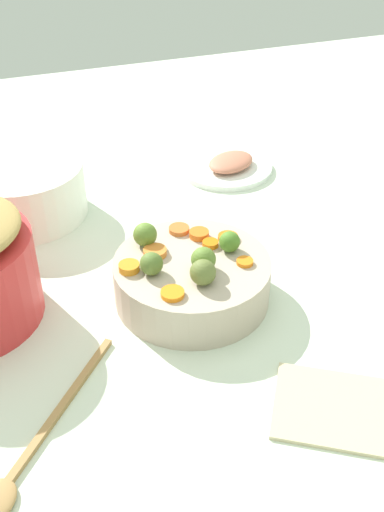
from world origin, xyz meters
The scene contains 20 objects.
tabletop centered at (0.00, 0.00, 0.01)m, with size 2.40×2.40×0.02m, color silver.
serving_bowl_carrots centered at (-0.03, 0.02, 0.06)m, with size 0.25×0.25×0.07m, color #BEAC99.
carrot_slice_0 centered at (-0.07, -0.03, 0.10)m, with size 0.04×0.04×0.01m, color orange.
carrot_slice_1 centered at (-0.05, -0.08, 0.10)m, with size 0.03×0.03×0.01m, color orange.
carrot_slice_2 centered at (-0.09, 0.05, 0.10)m, with size 0.03×0.03×0.01m, color orange.
carrot_slice_3 centered at (0.00, 0.09, 0.10)m, with size 0.03×0.03×0.01m, color orange.
carrot_slice_4 centered at (-0.12, 0.03, 0.10)m, with size 0.03×0.03×0.01m, color orange.
carrot_slice_5 centered at (-0.07, 0.09, 0.10)m, with size 0.03×0.03×0.01m, color orange.
carrot_slice_6 centered at (0.03, -0.04, 0.10)m, with size 0.03×0.03×0.01m, color orange.
carrot_slice_7 centered at (-0.06, 0.06, 0.10)m, with size 0.03×0.03×0.01m, color orange.
brussels_sprout_0 centered at (-0.10, -0.04, 0.11)m, with size 0.04×0.04×0.04m, color olive.
brussels_sprout_1 centered at (-0.04, 0.08, 0.11)m, with size 0.03×0.03×0.03m, color #4B7C27.
brussels_sprout_2 centered at (-0.03, -0.05, 0.11)m, with size 0.04×0.04×0.04m, color #55702E.
brussels_sprout_3 centered at (-0.01, 0.03, 0.11)m, with size 0.04×0.04×0.04m, color olive.
brussels_sprout_4 centered at (0.02, 0.01, 0.11)m, with size 0.04×0.04×0.04m, color olive.
wooden_spoon centered at (0.19, -0.28, 0.03)m, with size 0.25×0.23×0.01m.
casserole_dish centered at (-0.39, -0.19, 0.07)m, with size 0.23×0.23×0.10m, color white.
ham_plate centered at (-0.43, 0.24, 0.03)m, with size 0.21×0.21×0.01m, color white.
ham_slice_main centered at (-0.41, 0.25, 0.04)m, with size 0.11×0.08×0.03m, color #C6755A.
dish_towel centered at (0.25, 0.11, 0.02)m, with size 0.13×0.16×0.01m, color beige.
Camera 1 is at (0.67, -0.24, 0.64)m, focal length 42.27 mm.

